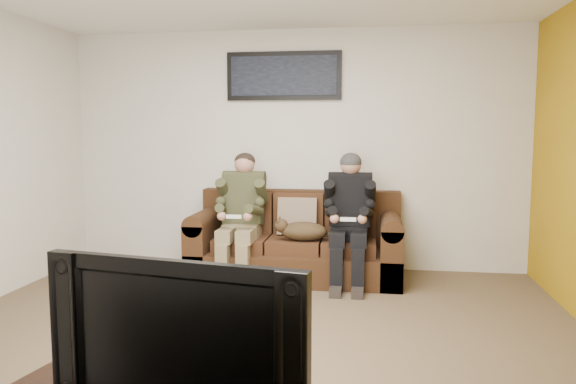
% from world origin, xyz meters
% --- Properties ---
extents(floor, '(5.00, 5.00, 0.00)m').
position_xyz_m(floor, '(0.00, 0.00, 0.00)').
color(floor, brown).
rests_on(floor, ground).
extents(wall_back, '(5.00, 0.00, 5.00)m').
position_xyz_m(wall_back, '(0.00, 2.25, 1.30)').
color(wall_back, beige).
rests_on(wall_back, ground).
extents(wall_front, '(5.00, 0.00, 5.00)m').
position_xyz_m(wall_front, '(0.00, -2.25, 1.30)').
color(wall_front, beige).
rests_on(wall_front, ground).
extents(sofa, '(2.13, 0.92, 0.87)m').
position_xyz_m(sofa, '(0.08, 1.83, 0.33)').
color(sofa, '#372010').
rests_on(sofa, ground).
extents(throw_pillow, '(0.41, 0.19, 0.40)m').
position_xyz_m(throw_pillow, '(0.08, 1.87, 0.62)').
color(throw_pillow, '#7D6752').
rests_on(throw_pillow, sofa).
extents(throw_blanket, '(0.44, 0.21, 0.08)m').
position_xyz_m(throw_blanket, '(-0.56, 2.09, 0.87)').
color(throw_blanket, tan).
rests_on(throw_blanket, sofa).
extents(person_left, '(0.51, 0.87, 1.28)m').
position_xyz_m(person_left, '(-0.46, 1.65, 0.72)').
color(person_left, '#7F704F').
rests_on(person_left, sofa).
extents(person_right, '(0.51, 0.86, 1.29)m').
position_xyz_m(person_right, '(0.63, 1.65, 0.72)').
color(person_right, black).
rests_on(person_right, sofa).
extents(cat, '(0.66, 0.26, 0.24)m').
position_xyz_m(cat, '(0.17, 1.56, 0.53)').
color(cat, '#4E391E').
rests_on(cat, sofa).
extents(framed_poster, '(1.25, 0.05, 0.52)m').
position_xyz_m(framed_poster, '(-0.12, 2.22, 2.10)').
color(framed_poster, black).
rests_on(framed_poster, wall_back).
extents(television, '(1.02, 0.31, 0.58)m').
position_xyz_m(television, '(0.18, -1.95, 0.78)').
color(television, black).
rests_on(television, tv_stand).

